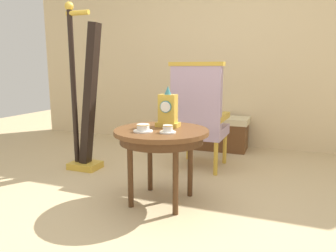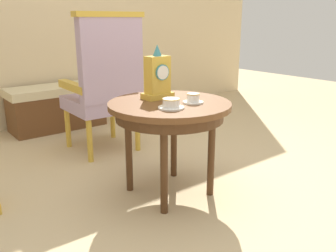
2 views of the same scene
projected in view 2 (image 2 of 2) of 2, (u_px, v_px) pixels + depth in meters
name	position (u px, v px, depth m)	size (l,w,h in m)	color
ground_plane	(185.00, 195.00, 2.32)	(10.00, 10.00, 0.00)	tan
side_table	(170.00, 113.00, 2.21)	(0.75, 0.75, 0.60)	brown
teacup_left	(171.00, 104.00, 2.03)	(0.15, 0.15, 0.06)	white
teacup_right	(193.00, 99.00, 2.16)	(0.12, 0.12, 0.06)	white
mantel_clock	(158.00, 77.00, 2.25)	(0.19, 0.11, 0.34)	gold
armchair	(105.00, 83.00, 2.91)	(0.56, 0.54, 1.14)	#B299B7
window_bench	(57.00, 107.00, 3.69)	(0.96, 0.40, 0.44)	beige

